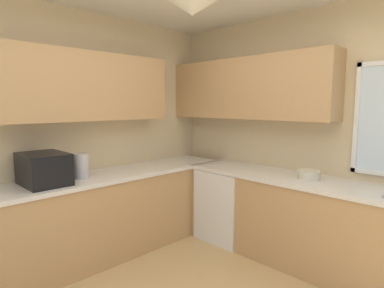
% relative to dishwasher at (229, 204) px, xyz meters
% --- Properties ---
extents(room_shell, '(4.03, 4.02, 2.67)m').
position_rel_dishwasher_xyz_m(room_shell, '(0.18, -1.00, 1.44)').
color(room_shell, beige).
rests_on(room_shell, ground_plane).
extents(counter_run_left, '(0.65, 3.63, 0.89)m').
position_rel_dishwasher_xyz_m(counter_run_left, '(-0.66, -1.61, 0.02)').
color(counter_run_left, tan).
rests_on(counter_run_left, ground_plane).
extents(counter_run_back, '(3.12, 0.65, 0.89)m').
position_rel_dishwasher_xyz_m(counter_run_back, '(1.20, 0.03, 0.02)').
color(counter_run_back, tan).
rests_on(counter_run_back, ground_plane).
extents(dishwasher, '(0.60, 0.60, 0.84)m').
position_rel_dishwasher_xyz_m(dishwasher, '(0.00, 0.00, 0.00)').
color(dishwasher, white).
rests_on(dishwasher, ground_plane).
extents(microwave, '(0.48, 0.36, 0.29)m').
position_rel_dishwasher_xyz_m(microwave, '(-0.66, -1.89, 0.61)').
color(microwave, black).
rests_on(microwave, counter_run_left).
extents(kettle, '(0.14, 0.14, 0.25)m').
position_rel_dishwasher_xyz_m(kettle, '(-0.64, -1.54, 0.59)').
color(kettle, '#B7B7BC').
rests_on(kettle, counter_run_left).
extents(bowl, '(0.21, 0.21, 0.09)m').
position_rel_dishwasher_xyz_m(bowl, '(0.97, 0.03, 0.51)').
color(bowl, beige).
rests_on(bowl, counter_run_back).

